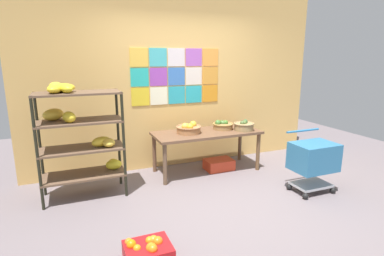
{
  "coord_description": "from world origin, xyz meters",
  "views": [
    {
      "loc": [
        -1.73,
        -3.15,
        1.8
      ],
      "look_at": [
        -0.12,
        0.78,
        0.81
      ],
      "focal_mm": 28.7,
      "sensor_mm": 36.0,
      "label": 1
    }
  ],
  "objects_px": {
    "fruit_basket_back_left": "(189,128)",
    "shopping_cart": "(313,159)",
    "display_table": "(207,136)",
    "orange_crate_foreground": "(148,251)",
    "produce_crate_under_table": "(219,164)",
    "fruit_basket_left": "(222,125)",
    "banana_shelf_unit": "(80,129)",
    "fruit_basket_right": "(244,126)"
  },
  "relations": [
    {
      "from": "fruit_basket_back_left",
      "to": "shopping_cart",
      "type": "height_order",
      "value": "fruit_basket_back_left"
    },
    {
      "from": "display_table",
      "to": "fruit_basket_back_left",
      "type": "relative_size",
      "value": 4.33
    },
    {
      "from": "shopping_cart",
      "to": "orange_crate_foreground",
      "type": "bearing_deg",
      "value": -172.53
    },
    {
      "from": "produce_crate_under_table",
      "to": "orange_crate_foreground",
      "type": "xyz_separation_m",
      "value": [
        -1.65,
        -1.81,
        0.01
      ]
    },
    {
      "from": "fruit_basket_back_left",
      "to": "fruit_basket_left",
      "type": "bearing_deg",
      "value": 3.99
    },
    {
      "from": "banana_shelf_unit",
      "to": "fruit_basket_back_left",
      "type": "distance_m",
      "value": 1.6
    },
    {
      "from": "fruit_basket_left",
      "to": "produce_crate_under_table",
      "type": "distance_m",
      "value": 0.64
    },
    {
      "from": "display_table",
      "to": "produce_crate_under_table",
      "type": "distance_m",
      "value": 0.54
    },
    {
      "from": "fruit_basket_back_left",
      "to": "shopping_cart",
      "type": "bearing_deg",
      "value": -44.59
    },
    {
      "from": "fruit_basket_back_left",
      "to": "orange_crate_foreground",
      "type": "distance_m",
      "value": 2.27
    },
    {
      "from": "fruit_basket_right",
      "to": "shopping_cart",
      "type": "distance_m",
      "value": 1.21
    },
    {
      "from": "display_table",
      "to": "fruit_basket_left",
      "type": "xyz_separation_m",
      "value": [
        0.31,
        0.06,
        0.14
      ]
    },
    {
      "from": "banana_shelf_unit",
      "to": "display_table",
      "type": "height_order",
      "value": "banana_shelf_unit"
    },
    {
      "from": "orange_crate_foreground",
      "to": "produce_crate_under_table",
      "type": "bearing_deg",
      "value": 47.7
    },
    {
      "from": "fruit_basket_left",
      "to": "fruit_basket_back_left",
      "type": "xyz_separation_m",
      "value": [
        -0.61,
        -0.04,
        0.01
      ]
    },
    {
      "from": "banana_shelf_unit",
      "to": "fruit_basket_back_left",
      "type": "bearing_deg",
      "value": 8.26
    },
    {
      "from": "shopping_cart",
      "to": "fruit_basket_left",
      "type": "bearing_deg",
      "value": 111.35
    },
    {
      "from": "fruit_basket_left",
      "to": "produce_crate_under_table",
      "type": "bearing_deg",
      "value": -137.06
    },
    {
      "from": "produce_crate_under_table",
      "to": "orange_crate_foreground",
      "type": "height_order",
      "value": "orange_crate_foreground"
    },
    {
      "from": "fruit_basket_right",
      "to": "orange_crate_foreground",
      "type": "relative_size",
      "value": 0.79
    },
    {
      "from": "orange_crate_foreground",
      "to": "fruit_basket_left",
      "type": "bearing_deg",
      "value": 47.46
    },
    {
      "from": "orange_crate_foreground",
      "to": "banana_shelf_unit",
      "type": "bearing_deg",
      "value": 105.2
    },
    {
      "from": "fruit_basket_back_left",
      "to": "orange_crate_foreground",
      "type": "relative_size",
      "value": 0.94
    },
    {
      "from": "produce_crate_under_table",
      "to": "display_table",
      "type": "bearing_deg",
      "value": 172.65
    },
    {
      "from": "banana_shelf_unit",
      "to": "orange_crate_foreground",
      "type": "distance_m",
      "value": 1.88
    },
    {
      "from": "fruit_basket_back_left",
      "to": "banana_shelf_unit",
      "type": "bearing_deg",
      "value": -171.74
    },
    {
      "from": "fruit_basket_right",
      "to": "produce_crate_under_table",
      "type": "xyz_separation_m",
      "value": [
        -0.37,
        0.11,
        -0.64
      ]
    },
    {
      "from": "fruit_basket_right",
      "to": "shopping_cart",
      "type": "height_order",
      "value": "fruit_basket_right"
    },
    {
      "from": "fruit_basket_back_left",
      "to": "produce_crate_under_table",
      "type": "bearing_deg",
      "value": -5.32
    },
    {
      "from": "display_table",
      "to": "fruit_basket_right",
      "type": "height_order",
      "value": "fruit_basket_right"
    },
    {
      "from": "display_table",
      "to": "fruit_basket_back_left",
      "type": "distance_m",
      "value": 0.33
    },
    {
      "from": "banana_shelf_unit",
      "to": "display_table",
      "type": "distance_m",
      "value": 1.92
    },
    {
      "from": "fruit_basket_left",
      "to": "fruit_basket_back_left",
      "type": "relative_size",
      "value": 0.86
    },
    {
      "from": "display_table",
      "to": "produce_crate_under_table",
      "type": "bearing_deg",
      "value": -7.35
    },
    {
      "from": "banana_shelf_unit",
      "to": "fruit_basket_right",
      "type": "bearing_deg",
      "value": 1.56
    },
    {
      "from": "orange_crate_foreground",
      "to": "shopping_cart",
      "type": "distance_m",
      "value": 2.52
    },
    {
      "from": "display_table",
      "to": "shopping_cart",
      "type": "relative_size",
      "value": 2.06
    },
    {
      "from": "display_table",
      "to": "produce_crate_under_table",
      "type": "xyz_separation_m",
      "value": [
        0.21,
        -0.03,
        -0.49
      ]
    },
    {
      "from": "fruit_basket_back_left",
      "to": "shopping_cart",
      "type": "distance_m",
      "value": 1.83
    },
    {
      "from": "fruit_basket_back_left",
      "to": "fruit_basket_right",
      "type": "bearing_deg",
      "value": -10.31
    },
    {
      "from": "fruit_basket_left",
      "to": "orange_crate_foreground",
      "type": "distance_m",
      "value": 2.65
    },
    {
      "from": "banana_shelf_unit",
      "to": "fruit_basket_back_left",
      "type": "relative_size",
      "value": 3.84
    }
  ]
}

